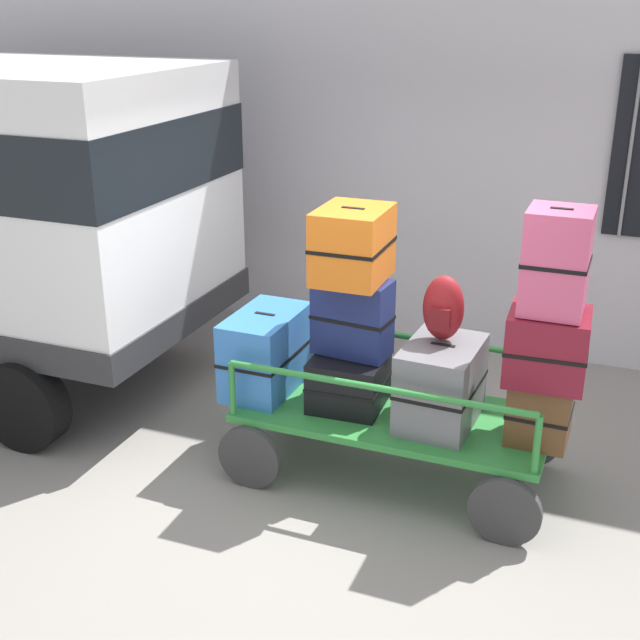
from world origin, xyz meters
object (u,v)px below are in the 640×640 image
(suitcase_midleft_middle, at_px, (352,317))
(suitcase_midright_top, at_px, (556,261))
(suitcase_center_bottom, at_px, (441,384))
(luggage_cart, at_px, (393,425))
(backpack, at_px, (443,309))
(suitcase_midright_bottom, at_px, (540,410))
(suitcase_midleft_bottom, at_px, (349,381))
(suitcase_left_bottom, at_px, (266,351))
(suitcase_midleft_top, at_px, (353,244))
(suitcase_midright_middle, at_px, (547,346))

(suitcase_midleft_middle, distance_m, suitcase_midright_top, 1.42)
(suitcase_center_bottom, relative_size, suitcase_midright_top, 1.07)
(luggage_cart, bearing_deg, backpack, 7.95)
(luggage_cart, xyz_separation_m, suitcase_midright_bottom, (0.98, -0.03, 0.32))
(luggage_cart, xyz_separation_m, suitcase_midright_top, (0.98, -0.03, 1.32))
(suitcase_midleft_bottom, bearing_deg, suitcase_left_bottom, 176.53)
(suitcase_midleft_bottom, relative_size, suitcase_midright_bottom, 1.23)
(suitcase_midleft_bottom, bearing_deg, luggage_cart, 3.83)
(suitcase_left_bottom, xyz_separation_m, suitcase_midleft_top, (0.65, 0.00, 0.87))
(backpack, bearing_deg, suitcase_midright_top, -5.79)
(suitcase_left_bottom, height_order, suitcase_center_bottom, suitcase_left_bottom)
(suitcase_midleft_top, xyz_separation_m, suitcase_midright_middle, (1.30, -0.04, -0.51))
(suitcase_midright_bottom, xyz_separation_m, suitcase_midright_middle, (-0.00, 0.00, 0.44))
(luggage_cart, distance_m, suitcase_center_bottom, 0.51)
(suitcase_midright_bottom, bearing_deg, backpack, 174.41)
(suitcase_midright_bottom, height_order, suitcase_midright_top, suitcase_midright_top)
(suitcase_midright_top, bearing_deg, suitcase_midright_middle, 90.00)
(suitcase_midleft_middle, height_order, suitcase_midright_top, suitcase_midright_top)
(suitcase_midleft_bottom, bearing_deg, backpack, 5.80)
(suitcase_midleft_middle, relative_size, backpack, 1.26)
(suitcase_center_bottom, bearing_deg, suitcase_left_bottom, 177.78)
(suitcase_left_bottom, bearing_deg, backpack, 1.06)
(luggage_cart, distance_m, suitcase_midleft_middle, 0.82)
(luggage_cart, xyz_separation_m, suitcase_midleft_top, (-0.33, 0.02, 1.27))
(suitcase_midleft_bottom, distance_m, suitcase_midright_middle, 1.38)
(suitcase_midright_middle, distance_m, suitcase_midright_top, 0.55)
(suitcase_midleft_top, bearing_deg, suitcase_midright_top, -2.04)
(suitcase_midright_bottom, bearing_deg, suitcase_midleft_middle, 177.32)
(suitcase_left_bottom, relative_size, suitcase_midright_bottom, 1.76)
(suitcase_midleft_bottom, xyz_separation_m, suitcase_midleft_middle, (0.00, 0.06, 0.46))
(suitcase_left_bottom, height_order, suitcase_midleft_middle, suitcase_midleft_middle)
(suitcase_left_bottom, xyz_separation_m, suitcase_midright_bottom, (1.95, -0.04, -0.08))
(luggage_cart, height_order, suitcase_midleft_bottom, suitcase_midleft_bottom)
(suitcase_midleft_top, distance_m, backpack, 0.72)
(suitcase_midleft_top, height_order, backpack, suitcase_midleft_top)
(backpack, bearing_deg, suitcase_midleft_bottom, -174.20)
(luggage_cart, relative_size, suitcase_midleft_top, 3.93)
(backpack, bearing_deg, suitcase_midleft_top, -177.92)
(suitcase_midright_middle, relative_size, backpack, 1.18)
(luggage_cart, bearing_deg, suitcase_midleft_middle, 173.75)
(suitcase_midright_bottom, height_order, backpack, backpack)
(suitcase_midright_middle, bearing_deg, suitcase_midleft_top, 178.23)
(luggage_cart, relative_size, suitcase_midleft_middle, 3.99)
(luggage_cart, distance_m, suitcase_midright_middle, 1.24)
(suitcase_midleft_bottom, bearing_deg, suitcase_midleft_middle, 90.00)
(luggage_cart, bearing_deg, suitcase_midright_bottom, -1.48)
(backpack, bearing_deg, luggage_cart, -172.05)
(luggage_cart, xyz_separation_m, suitcase_midright_middle, (0.98, -0.02, 0.76))
(suitcase_left_bottom, distance_m, suitcase_midright_middle, 1.99)
(luggage_cart, relative_size, suitcase_midright_top, 3.42)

